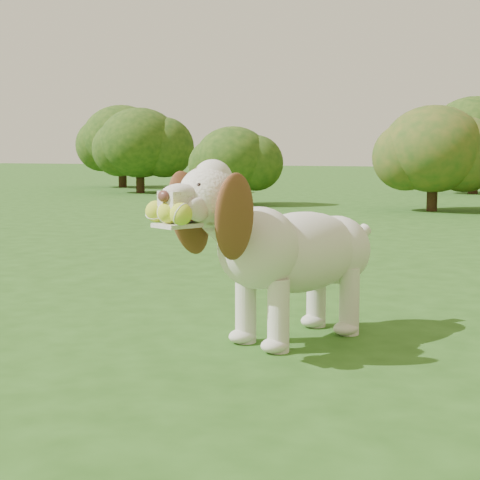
% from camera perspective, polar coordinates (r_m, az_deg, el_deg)
% --- Properties ---
extents(ground, '(80.00, 80.00, 0.00)m').
position_cam_1_polar(ground, '(3.68, -3.69, -6.56)').
color(ground, '#254E16').
rests_on(ground, ground).
extents(dog, '(0.75, 1.22, 0.82)m').
position_cam_1_polar(dog, '(3.27, 3.36, -0.44)').
color(dog, silver).
rests_on(dog, ground).
extents(shrub_a, '(1.22, 1.22, 1.26)m').
position_cam_1_polar(shrub_a, '(11.88, -0.55, 6.31)').
color(shrub_a, '#382314').
rests_on(shrub_a, ground).
extents(shrub_g, '(1.91, 1.91, 1.98)m').
position_cam_1_polar(shrub_g, '(18.17, -9.15, 7.74)').
color(shrub_g, '#382314').
rests_on(shrub_g, ground).
extents(shrub_b, '(1.47, 1.47, 1.52)m').
position_cam_1_polar(shrub_b, '(10.99, 14.78, 6.84)').
color(shrub_b, '#382314').
rests_on(shrub_b, ground).
extents(shrub_i, '(1.91, 1.91, 1.98)m').
position_cam_1_polar(shrub_i, '(15.83, 17.76, 7.65)').
color(shrub_i, '#382314').
rests_on(shrub_i, ground).
extents(shrub_e, '(1.71, 1.71, 1.77)m').
position_cam_1_polar(shrub_e, '(15.61, -7.79, 7.47)').
color(shrub_e, '#382314').
rests_on(shrub_e, ground).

